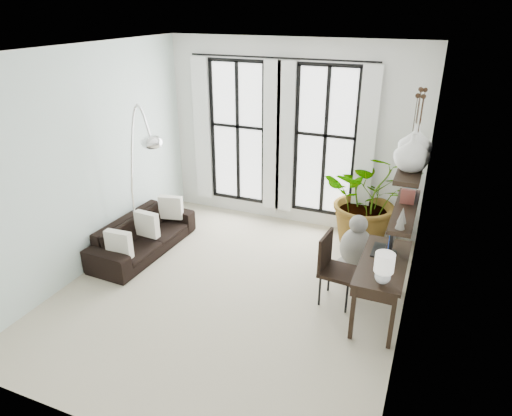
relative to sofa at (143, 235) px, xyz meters
The scene contains 16 objects.
floor 1.89m from the sofa, 15.47° to the right, with size 5.00×5.00×0.00m, color #C0B898.
ceiling 3.46m from the sofa, 15.47° to the right, with size 5.00×5.00×0.00m, color white.
wall_left 1.48m from the sofa, 132.09° to the right, with size 5.00×5.00×0.00m, color silver.
wall_right 4.29m from the sofa, ahead, with size 5.00×5.00×0.00m, color white.
wall_back 3.00m from the sofa, 48.04° to the left, with size 4.50×4.50×0.00m, color white.
windows 2.81m from the sofa, 50.35° to the left, with size 3.26×0.13×2.65m.
wall_shelves 4.17m from the sofa, ahead, with size 0.25×1.30×0.60m.
sofa is the anchor object (origin of this frame).
throw_pillows 0.24m from the sofa, ahead, with size 0.40×1.52×0.40m.
plant 3.68m from the sofa, 26.97° to the left, with size 1.49×1.29×1.65m, color #2D7228.
desk 3.78m from the sofa, ahead, with size 0.56×1.32×1.17m.
desk_chair 3.13m from the sofa, ahead, with size 0.50×0.50×0.97m.
arc_lamp 1.30m from the sofa, ahead, with size 0.74×0.41×2.39m.
buddha 3.34m from the sofa, 10.53° to the left, with size 0.53×0.53×0.95m.
vase_a 4.41m from the sofa, ahead, with size 0.37×0.37×0.38m, color white.
vase_b 4.38m from the sofa, ahead, with size 0.37×0.37×0.38m, color white.
Camera 1 is at (2.33, -4.80, 3.68)m, focal length 32.00 mm.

